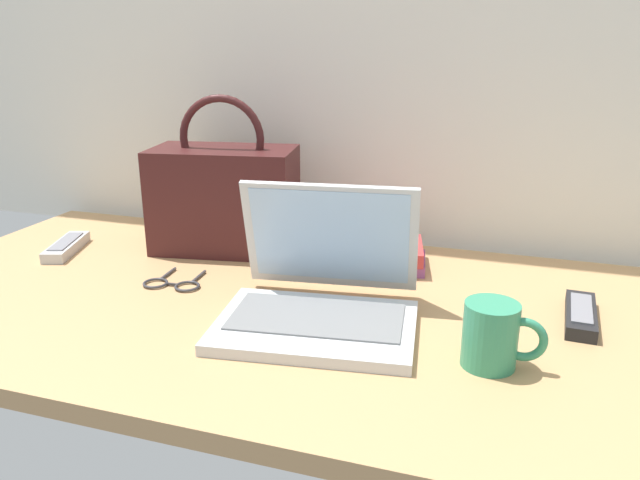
{
  "coord_description": "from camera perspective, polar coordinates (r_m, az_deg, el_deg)",
  "views": [
    {
      "loc": [
        0.32,
        -0.92,
        0.47
      ],
      "look_at": [
        0.02,
        0.0,
        0.15
      ],
      "focal_mm": 34.66,
      "sensor_mm": 36.0,
      "label": 1
    }
  ],
  "objects": [
    {
      "name": "desk",
      "position": [
        1.08,
        -1.17,
        -6.7
      ],
      "size": [
        1.6,
        0.76,
        0.03
      ],
      "color": "tan",
      "rests_on": "ground"
    },
    {
      "name": "laptop",
      "position": [
        1.0,
        0.07,
        -4.96
      ],
      "size": [
        0.34,
        0.31,
        0.21
      ],
      "color": "silver",
      "rests_on": "desk"
    },
    {
      "name": "coffee_mug",
      "position": [
        0.9,
        15.66,
        -8.4
      ],
      "size": [
        0.11,
        0.08,
        0.09
      ],
      "color": "#338C66",
      "rests_on": "desk"
    },
    {
      "name": "remote_control_near",
      "position": [
        1.44,
        -22.37,
        -0.56
      ],
      "size": [
        0.09,
        0.17,
        0.02
      ],
      "color": "#B7B7B7",
      "rests_on": "desk"
    },
    {
      "name": "remote_control_far",
      "position": [
        1.09,
        22.93,
        -6.37
      ],
      "size": [
        0.05,
        0.16,
        0.02
      ],
      "color": "black",
      "rests_on": "desk"
    },
    {
      "name": "eyeglasses",
      "position": [
        1.18,
        -13.49,
        -3.97
      ],
      "size": [
        0.11,
        0.11,
        0.01
      ],
      "color": "#333338",
      "rests_on": "desk"
    },
    {
      "name": "handbag",
      "position": [
        1.34,
        -8.8,
        3.96
      ],
      "size": [
        0.32,
        0.21,
        0.33
      ],
      "color": "#3F1919",
      "rests_on": "desk"
    },
    {
      "name": "book_stack",
      "position": [
        1.25,
        5.04,
        -1.31
      ],
      "size": [
        0.22,
        0.17,
        0.05
      ],
      "color": "#8C4C8C",
      "rests_on": "desk"
    }
  ]
}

